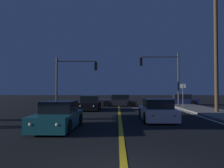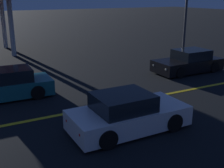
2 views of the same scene
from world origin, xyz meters
name	(u,v)px [view 1 (image 1 of 2)]	position (x,y,z in m)	size (l,w,h in m)	color
lane_line_center	(120,119)	(0.00, 10.28, 0.01)	(0.20, 34.95, 0.01)	gold
lane_line_edge_right	(208,119)	(5.73, 10.28, 0.01)	(0.16, 34.95, 0.01)	white
stop_bar	(148,108)	(2.99, 19.06, 0.01)	(5.98, 0.50, 0.01)	white
car_following_oncoming_white	(157,111)	(2.31, 9.50, 0.58)	(1.98, 4.19, 1.34)	silver
car_far_approaching_navy	(180,100)	(7.80, 24.42, 0.58)	(4.56, 2.05, 1.34)	navy
car_lead_oncoming_black	(90,104)	(-2.78, 16.86, 0.58)	(1.99, 4.32, 1.34)	black
car_mid_block_charcoal	(118,101)	(-0.04, 22.21, 0.58)	(4.46, 2.04, 1.34)	#2D2D33
car_parked_curb_teal	(58,117)	(-3.04, 6.31, 0.58)	(1.90, 4.22, 1.34)	#195960
traffic_signal_near_right	(165,71)	(5.22, 21.36, 4.07)	(4.46, 0.28, 6.07)	#38383D
traffic_signal_far_left	(72,74)	(-5.10, 19.96, 3.67)	(4.51, 0.28, 5.43)	#38383D
utility_pole_right	(216,42)	(7.88, 13.92, 5.81)	(1.82, 0.31, 11.22)	#4C3823
street_sign_corner	(183,92)	(6.48, 18.56, 1.70)	(0.56, 0.09, 2.54)	slate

